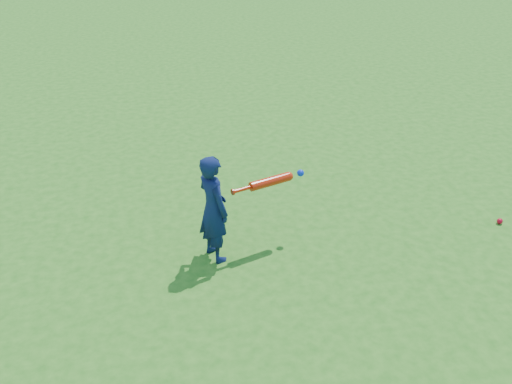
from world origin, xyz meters
TOP-DOWN VIEW (x-y plane):
  - ground at (0.00, 0.00)m, footprint 80.00×80.00m
  - child at (-0.19, -0.06)m, footprint 0.43×0.50m
  - ground_ball_red at (3.12, -0.04)m, footprint 0.07×0.07m
  - bat_swing at (0.47, 0.11)m, footprint 0.83×0.35m

SIDE VIEW (x-z plane):
  - ground at x=0.00m, z-range 0.00..0.00m
  - ground_ball_red at x=3.12m, z-range 0.00..0.07m
  - child at x=-0.19m, z-range 0.00..1.17m
  - bat_swing at x=0.47m, z-range 0.70..0.80m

